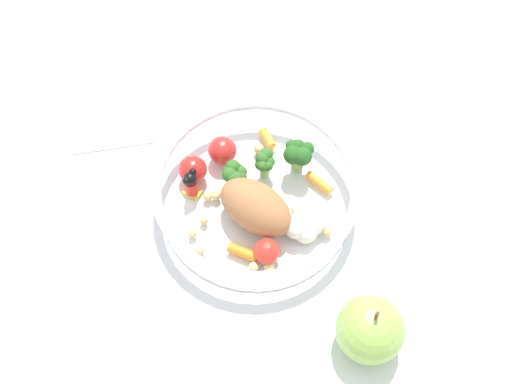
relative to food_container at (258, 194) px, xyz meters
name	(u,v)px	position (x,y,z in m)	size (l,w,h in m)	color
ground_plane	(262,208)	(0.00, 0.00, -0.03)	(2.40, 2.40, 0.00)	white
food_container	(258,194)	(0.00, 0.00, 0.00)	(0.23, 0.23, 0.06)	white
loose_apple	(370,330)	(0.07, -0.18, 0.01)	(0.07, 0.07, 0.08)	#8CB74C
folded_napkin	(109,101)	(-0.15, 0.19, -0.02)	(0.10, 0.15, 0.01)	white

